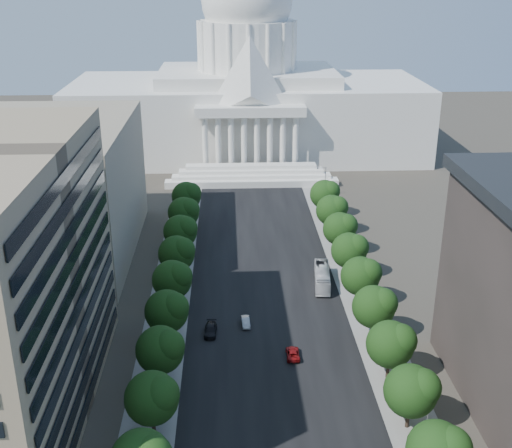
{
  "coord_description": "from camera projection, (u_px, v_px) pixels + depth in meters",
  "views": [
    {
      "loc": [
        -6.9,
        -37.44,
        61.09
      ],
      "look_at": [
        -1.68,
        79.98,
        14.1
      ],
      "focal_mm": 45.0,
      "sensor_mm": 36.0,
      "label": 1
    }
  ],
  "objects": [
    {
      "name": "capitol",
      "position": [
        247.0,
        96.0,
        221.77
      ],
      "size": [
        120.0,
        56.0,
        73.0
      ],
      "color": "white",
      "rests_on": "ground"
    },
    {
      "name": "streetlight_b",
      "position": [
        426.0,
        397.0,
        88.82
      ],
      "size": [
        2.61,
        0.44,
        9.0
      ],
      "color": "gray",
      "rests_on": "ground"
    },
    {
      "name": "office_block_left_far",
      "position": [
        45.0,
        190.0,
        142.91
      ],
      "size": [
        38.0,
        52.0,
        30.0
      ],
      "primitive_type": "cube",
      "color": "gray",
      "rests_on": "ground"
    },
    {
      "name": "tree_l_e",
      "position": [
        168.0,
        310.0,
        110.05
      ],
      "size": [
        7.79,
        7.6,
        9.97
      ],
      "color": "#33261C",
      "rests_on": "ground"
    },
    {
      "name": "tree_l_f",
      "position": [
        174.0,
        279.0,
        121.18
      ],
      "size": [
        7.79,
        7.6,
        9.97
      ],
      "color": "#33261C",
      "rests_on": "ground"
    },
    {
      "name": "tree_r_h",
      "position": [
        341.0,
        228.0,
        144.92
      ],
      "size": [
        7.79,
        7.6,
        9.97
      ],
      "color": "#33261C",
      "rests_on": "ground"
    },
    {
      "name": "tree_r_d",
      "position": [
        393.0,
        343.0,
        100.4
      ],
      "size": [
        7.79,
        7.6,
        9.97
      ],
      "color": "#33261C",
      "rests_on": "ground"
    },
    {
      "name": "tree_l_j",
      "position": [
        188.0,
        195.0,
        165.7
      ],
      "size": [
        7.79,
        7.6,
        9.97
      ],
      "color": "#33261C",
      "rests_on": "ground"
    },
    {
      "name": "tree_r_e",
      "position": [
        376.0,
        306.0,
        111.53
      ],
      "size": [
        7.79,
        7.6,
        9.97
      ],
      "color": "#33261C",
      "rests_on": "ground"
    },
    {
      "name": "car_red",
      "position": [
        293.0,
        354.0,
        108.08
      ],
      "size": [
        2.26,
        4.79,
        1.32
      ],
      "primitive_type": "imported",
      "rotation": [
        0.0,
        0.0,
        3.13
      ],
      "color": "maroon",
      "rests_on": "ground"
    },
    {
      "name": "car_dark_b",
      "position": [
        211.0,
        330.0,
        114.89
      ],
      "size": [
        2.4,
        5.35,
        1.52
      ],
      "primitive_type": "imported",
      "rotation": [
        0.0,
        0.0,
        -0.05
      ],
      "color": "black",
      "rests_on": "ground"
    },
    {
      "name": "tree_l_d",
      "position": [
        162.0,
        349.0,
        98.91
      ],
      "size": [
        7.79,
        7.6,
        9.97
      ],
      "color": "#33261C",
      "rests_on": "ground"
    },
    {
      "name": "streetlight_e",
      "position": [
        338.0,
        209.0,
        158.39
      ],
      "size": [
        2.61,
        0.44,
        9.0
      ],
      "color": "gray",
      "rests_on": "ground"
    },
    {
      "name": "tree_l_h",
      "position": [
        182.0,
        231.0,
        143.44
      ],
      "size": [
        7.79,
        7.6,
        9.97
      ],
      "color": "#33261C",
      "rests_on": "ground"
    },
    {
      "name": "streetlight_c",
      "position": [
        384.0,
        308.0,
        112.01
      ],
      "size": [
        2.61,
        0.44,
        9.0
      ],
      "color": "gray",
      "rests_on": "ground"
    },
    {
      "name": "tree_l_i",
      "position": [
        185.0,
        212.0,
        154.57
      ],
      "size": [
        7.79,
        7.6,
        9.97
      ],
      "color": "#33261C",
      "rests_on": "ground"
    },
    {
      "name": "streetlight_f",
      "position": [
        323.0,
        178.0,
        181.58
      ],
      "size": [
        2.61,
        0.44,
        9.0
      ],
      "color": "gray",
      "rests_on": "ground"
    },
    {
      "name": "streetlight_d",
      "position": [
        357.0,
        250.0,
        135.2
      ],
      "size": [
        2.61,
        0.44,
        9.0
      ],
      "color": "gray",
      "rests_on": "ground"
    },
    {
      "name": "sidewalk_left",
      "position": [
        175.0,
        268.0,
        140.39
      ],
      "size": [
        8.0,
        260.0,
        0.02
      ],
      "primitive_type": "cube",
      "color": "gray",
      "rests_on": "ground"
    },
    {
      "name": "tree_l_c",
      "position": [
        154.0,
        397.0,
        87.78
      ],
      "size": [
        7.79,
        7.6,
        9.97
      ],
      "color": "#33261C",
      "rests_on": "ground"
    },
    {
      "name": "tree_r_j",
      "position": [
        326.0,
        193.0,
        167.19
      ],
      "size": [
        7.79,
        7.6,
        9.97
      ],
      "color": "#33261C",
      "rests_on": "ground"
    },
    {
      "name": "tree_r_i",
      "position": [
        333.0,
        209.0,
        156.06
      ],
      "size": [
        7.79,
        7.6,
        9.97
      ],
      "color": "#33261C",
      "rests_on": "ground"
    },
    {
      "name": "car_silver",
      "position": [
        246.0,
        322.0,
        117.67
      ],
      "size": [
        1.71,
        4.24,
        1.37
      ],
      "primitive_type": "imported",
      "rotation": [
        0.0,
        0.0,
        0.06
      ],
      "color": "#9EA0A5",
      "rests_on": "ground"
    },
    {
      "name": "city_bus",
      "position": [
        322.0,
        277.0,
        132.44
      ],
      "size": [
        4.2,
        12.75,
        3.49
      ],
      "primitive_type": "imported",
      "rotation": [
        0.0,
        0.0,
        -0.1
      ],
      "color": "silver",
      "rests_on": "ground"
    },
    {
      "name": "tree_l_g",
      "position": [
        178.0,
        253.0,
        132.31
      ],
      "size": [
        7.79,
        7.6,
        9.97
      ],
      "color": "#33261C",
      "rests_on": "ground"
    },
    {
      "name": "sidewalk_right",
      "position": [
        347.0,
        265.0,
        141.96
      ],
      "size": [
        8.0,
        260.0,
        0.02
      ],
      "primitive_type": "cube",
      "color": "gray",
      "rests_on": "ground"
    },
    {
      "name": "tree_r_c",
      "position": [
        413.0,
        390.0,
        89.27
      ],
      "size": [
        7.79,
        7.6,
        9.97
      ],
      "color": "#33261C",
      "rests_on": "ground"
    },
    {
      "name": "road_asphalt",
      "position": [
        262.0,
        266.0,
        141.18
      ],
      "size": [
        30.0,
        260.0,
        0.01
      ],
      "primitive_type": "cube",
      "color": "black",
      "rests_on": "ground"
    },
    {
      "name": "tree_r_g",
      "position": [
        351.0,
        250.0,
        133.79
      ],
      "size": [
        7.79,
        7.6,
        9.97
      ],
      "color": "#33261C",
      "rests_on": "ground"
    },
    {
      "name": "tree_r_f",
      "position": [
        362.0,
        275.0,
        122.66
      ],
      "size": [
        7.79,
        7.6,
        9.97
      ],
      "color": "#33261C",
      "rests_on": "ground"
    }
  ]
}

